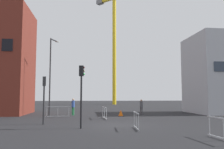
% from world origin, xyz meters
% --- Properties ---
extents(ground, '(160.00, 160.00, 0.00)m').
position_xyz_m(ground, '(0.00, 0.00, 0.00)').
color(ground, black).
extents(construction_crane, '(11.50, 11.16, 27.05)m').
position_xyz_m(construction_crane, '(4.58, 39.50, 17.18)').
color(construction_crane, yellow).
rests_on(construction_crane, ground).
extents(streetlamp_tall, '(0.83, 1.33, 8.53)m').
position_xyz_m(streetlamp_tall, '(-6.15, 9.43, 4.89)').
color(streetlamp_tall, '#232326').
rests_on(streetlamp_tall, ground).
extents(traffic_light_median, '(0.28, 0.38, 3.58)m').
position_xyz_m(traffic_light_median, '(-5.38, 1.10, 2.43)').
color(traffic_light_median, '#232326').
rests_on(traffic_light_median, ground).
extents(traffic_light_far, '(0.39, 0.30, 4.14)m').
position_xyz_m(traffic_light_far, '(-2.53, -1.41, 2.77)').
color(traffic_light_far, black).
rests_on(traffic_light_far, ground).
extents(pedestrian_walking, '(0.34, 0.34, 1.83)m').
position_xyz_m(pedestrian_walking, '(-3.65, 9.25, 1.07)').
color(pedestrian_walking, '#2D844C').
rests_on(pedestrian_walking, ground).
extents(pedestrian_waiting, '(0.34, 0.34, 1.70)m').
position_xyz_m(pedestrian_waiting, '(4.08, 9.68, 0.99)').
color(pedestrian_waiting, '#4C4C51').
rests_on(pedestrian_waiting, ground).
extents(safety_barrier_mid_span, '(0.24, 2.57, 1.08)m').
position_xyz_m(safety_barrier_mid_span, '(-0.52, 4.93, 0.56)').
color(safety_barrier_mid_span, '#B2B5BA').
rests_on(safety_barrier_mid_span, ground).
extents(safety_barrier_rear, '(0.18, 2.04, 1.08)m').
position_xyz_m(safety_barrier_rear, '(0.98, -2.20, 0.56)').
color(safety_barrier_rear, gray).
rests_on(safety_barrier_rear, ground).
extents(safety_barrier_front, '(2.38, 0.33, 1.08)m').
position_xyz_m(safety_barrier_front, '(-5.03, 7.10, 0.56)').
color(safety_barrier_front, gray).
rests_on(safety_barrier_front, ground).
extents(safety_barrier_right_run, '(0.29, 2.53, 1.08)m').
position_xyz_m(safety_barrier_right_run, '(4.37, -6.39, 0.56)').
color(safety_barrier_right_run, '#B2B5BA').
rests_on(safety_barrier_right_run, ground).
extents(traffic_cone_on_verge, '(0.66, 0.66, 0.67)m').
position_xyz_m(traffic_cone_on_verge, '(1.39, 7.56, 0.31)').
color(traffic_cone_on_verge, black).
rests_on(traffic_cone_on_verge, ground).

